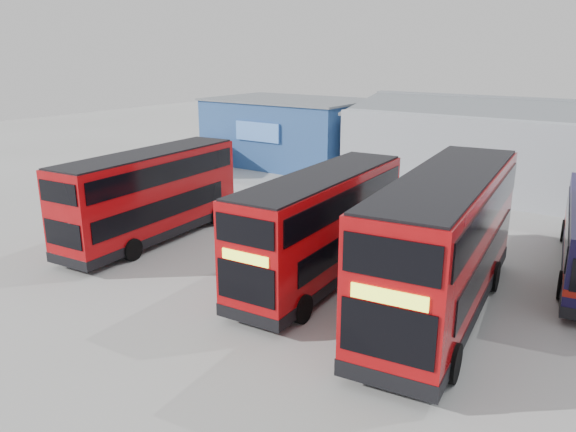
% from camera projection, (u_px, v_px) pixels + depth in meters
% --- Properties ---
extents(ground_plane, '(120.00, 120.00, 0.00)m').
position_uv_depth(ground_plane, '(316.00, 268.00, 23.60)').
color(ground_plane, gray).
rests_on(ground_plane, ground).
extents(office_block, '(12.30, 8.32, 5.12)m').
position_uv_depth(office_block, '(289.00, 131.00, 44.69)').
color(office_block, navy).
rests_on(office_block, ground).
extents(double_decker_left, '(3.30, 10.29, 4.28)m').
position_uv_depth(double_decker_left, '(151.00, 197.00, 26.54)').
color(double_decker_left, '#A2090C').
rests_on(double_decker_left, ground).
extents(double_decker_centre, '(3.16, 10.37, 4.32)m').
position_uv_depth(double_decker_centre, '(321.00, 229.00, 21.77)').
color(double_decker_centre, '#A2090C').
rests_on(double_decker_centre, ground).
extents(double_decker_right, '(4.19, 11.94, 4.95)m').
position_uv_depth(double_decker_right, '(444.00, 247.00, 18.88)').
color(double_decker_right, '#A2090C').
rests_on(double_decker_right, ground).
extents(panel_van, '(3.52, 5.22, 2.13)m').
position_uv_depth(panel_van, '(195.00, 156.00, 41.75)').
color(panel_van, silver).
rests_on(panel_van, ground).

